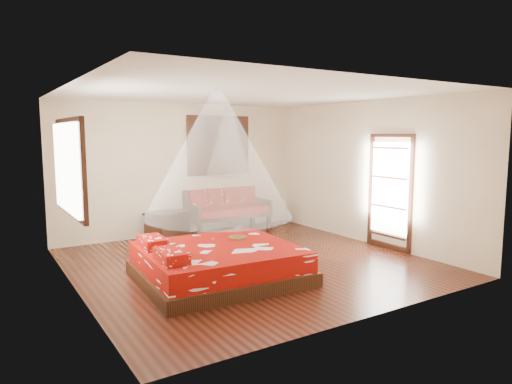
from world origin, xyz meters
The scene contains 10 objects.
room centered at (0.00, 0.00, 1.40)m, with size 5.54×5.54×2.84m.
bed centered at (-0.87, -0.55, 0.25)m, with size 2.39×2.19×0.65m.
daybed centered at (0.86, 2.38, 0.52)m, with size 1.82×0.81×0.95m.
storage_chest centered at (-0.50, 2.45, 0.28)m, with size 0.97×0.84×0.56m.
shutter_panel centered at (0.86, 2.72, 1.90)m, with size 1.52×0.06×1.32m.
window_left centered at (-2.71, 0.20, 1.70)m, with size 0.10×1.74×1.34m.
glazed_door centered at (2.72, -0.60, 1.07)m, with size 0.08×1.02×2.16m.
wine_tray centered at (-0.34, -0.22, 0.56)m, with size 0.30×0.30×0.24m.
mosquito_net_main centered at (-0.85, -0.55, 1.85)m, with size 2.17×2.17×1.80m, color white.
mosquito_net_daybed centered at (0.86, 2.25, 2.00)m, with size 0.99×0.99×1.50m, color white.
Camera 1 is at (-3.87, -6.41, 2.15)m, focal length 32.00 mm.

